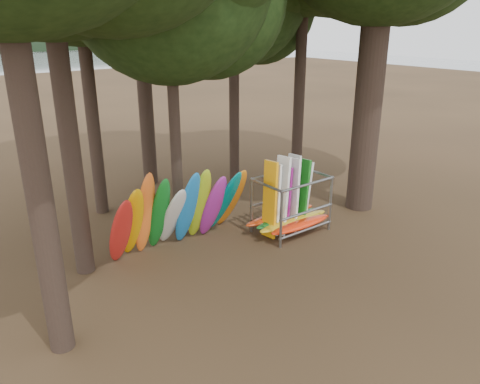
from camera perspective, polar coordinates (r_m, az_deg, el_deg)
ground at (r=15.49m, az=3.44°, el=-6.38°), size 120.00×120.00×0.00m
kayak_row at (r=14.87m, az=-7.28°, el=-2.35°), size 4.85×2.01×2.95m
storage_rack at (r=16.17m, az=6.18°, el=-1.69°), size 3.12×1.57×2.72m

